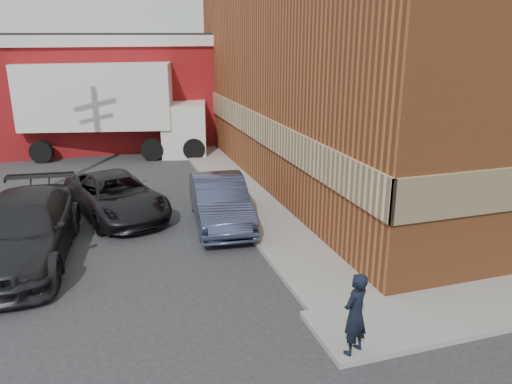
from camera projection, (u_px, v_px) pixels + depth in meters
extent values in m
plane|color=#28282B|center=(322.00, 313.00, 10.45)|extent=(90.00, 90.00, 0.00)
cube|color=brown|center=(426.00, 62.00, 19.71)|extent=(14.00, 18.00, 9.00)
cube|color=tan|center=(257.00, 127.00, 18.34)|extent=(0.08, 18.16, 1.00)
cube|color=gray|center=(235.00, 187.00, 18.77)|extent=(1.80, 18.00, 0.12)
cube|color=maroon|center=(57.00, 95.00, 26.10)|extent=(16.00, 8.00, 5.00)
cube|color=silver|center=(51.00, 40.00, 25.26)|extent=(16.30, 8.30, 0.50)
cube|color=black|center=(50.00, 34.00, 25.17)|extent=(16.00, 8.00, 0.10)
imported|color=black|center=(355.00, 314.00, 8.73)|extent=(0.67, 0.59, 1.55)
imported|color=#343C57|center=(220.00, 201.00, 15.11)|extent=(1.98, 4.54, 1.45)
imported|color=black|center=(116.00, 195.00, 15.85)|extent=(3.48, 5.20, 1.33)
imported|color=black|center=(23.00, 231.00, 12.62)|extent=(2.86, 5.85, 1.64)
cube|color=silver|center=(98.00, 95.00, 22.94)|extent=(7.14, 4.10, 2.91)
cube|color=#1F7431|center=(92.00, 109.00, 21.79)|extent=(6.33, 1.45, 0.90)
cube|color=silver|center=(194.00, 129.00, 23.79)|extent=(2.51, 2.85, 2.46)
cylinder|color=black|center=(41.00, 152.00, 22.39)|extent=(1.06, 0.55, 1.01)
cylinder|color=black|center=(56.00, 141.00, 24.51)|extent=(1.06, 0.55, 1.01)
cylinder|color=black|center=(152.00, 150.00, 22.79)|extent=(1.06, 0.55, 1.01)
cylinder|color=black|center=(157.00, 140.00, 24.92)|extent=(1.06, 0.55, 1.01)
cylinder|color=black|center=(194.00, 149.00, 22.95)|extent=(1.06, 0.55, 1.01)
cylinder|color=black|center=(196.00, 139.00, 25.08)|extent=(1.06, 0.55, 1.01)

